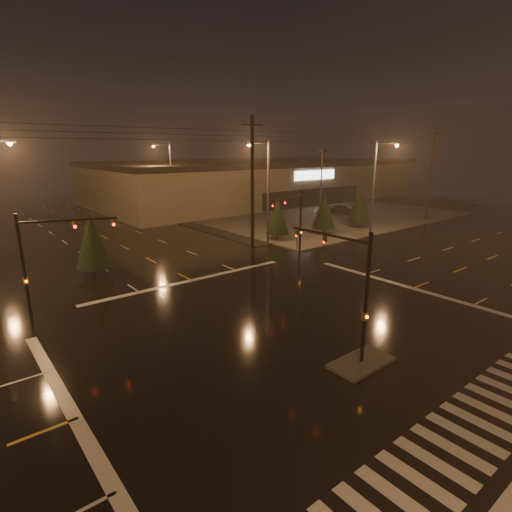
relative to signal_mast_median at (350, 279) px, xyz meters
name	(u,v)px	position (x,y,z in m)	size (l,w,h in m)	color
ground	(298,333)	(0.00, 3.07, -3.75)	(140.00, 140.00, 0.00)	black
sidewalk_ne	(300,211)	(30.00, 33.07, -3.69)	(36.00, 36.00, 0.12)	#413F3A
median_island	(361,363)	(0.00, -0.93, -3.68)	(3.00, 1.60, 0.15)	#413F3A
crosswalk	(479,422)	(0.00, -5.93, -3.75)	(15.00, 2.60, 0.01)	beige
stop_bar_far	(192,280)	(0.00, 14.07, -3.75)	(16.00, 0.50, 0.01)	beige
parking_lot	(332,209)	(35.00, 31.07, -3.71)	(50.00, 24.00, 0.08)	black
retail_building	(260,179)	(35.00, 49.06, 0.09)	(60.20, 28.30, 7.20)	#766B54
signal_mast_median	(350,279)	(0.00, 0.00, 0.00)	(0.25, 4.59, 6.00)	black
signal_mast_ne	(295,217)	(9.50, 13.21, 0.04)	(4.84, 1.86, 6.00)	black
signal_mast_nw	(44,253)	(-9.50, 13.21, 0.04)	(4.84, 1.86, 6.00)	black
streetlight_3	(266,186)	(11.18, 19.07, 2.05)	(2.77, 0.32, 10.00)	#38383A
streetlight_4	(169,176)	(11.18, 39.07, 2.05)	(2.77, 0.32, 10.00)	#38383A
streetlight_6	(376,184)	(22.00, 14.26, 2.05)	(0.32, 2.77, 10.00)	#38383A
utility_pole_1	(252,186)	(8.00, 17.07, 2.38)	(2.20, 0.32, 12.00)	black
utility_pole_2	(431,174)	(38.00, 17.07, 2.38)	(2.20, 0.32, 12.00)	black
conifer_0	(278,216)	(13.81, 20.20, -1.16)	(2.42, 2.42, 4.48)	black
conifer_1	(324,210)	(19.89, 19.32, -1.07)	(2.54, 2.54, 4.67)	black
conifer_2	(360,204)	(26.17, 19.22, -0.89)	(2.77, 2.77, 5.03)	black
conifer_3	(92,240)	(-5.09, 19.61, -1.02)	(2.60, 2.60, 4.77)	black
car_parked	(341,210)	(31.95, 26.79, -2.98)	(1.81, 4.51, 1.54)	black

